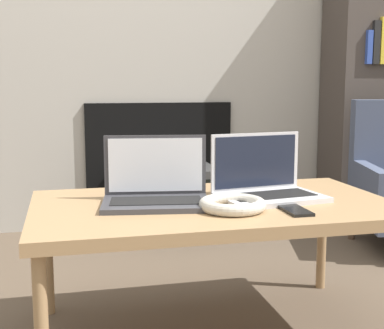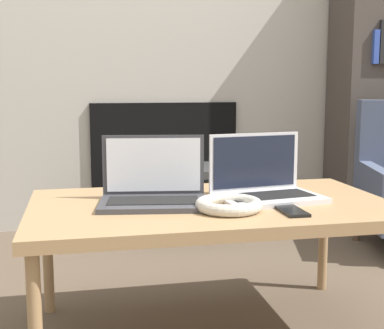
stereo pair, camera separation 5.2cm
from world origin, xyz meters
name	(u,v)px [view 1 (the left image)]	position (x,y,z in m)	size (l,w,h in m)	color
table	(214,213)	(0.00, 0.33, 0.40)	(1.12, 0.64, 0.44)	#9E7A51
laptop_left	(156,189)	(-0.18, 0.36, 0.48)	(0.35, 0.26, 0.21)	#38383D
laptop_right	(265,184)	(0.18, 0.36, 0.48)	(0.35, 0.26, 0.21)	silver
headphones	(232,204)	(0.02, 0.21, 0.45)	(0.20, 0.20, 0.04)	beige
phone	(295,210)	(0.19, 0.15, 0.44)	(0.06, 0.14, 0.01)	black
tv	(166,201)	(0.07, 1.53, 0.18)	(0.53, 0.38, 0.36)	#383838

